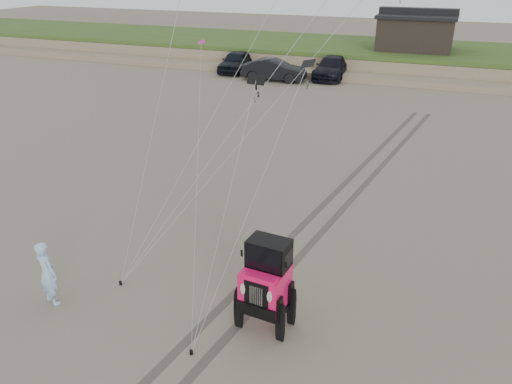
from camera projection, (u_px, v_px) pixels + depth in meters
ground at (185, 322)px, 13.04m from camera, size 160.00×160.00×0.00m
dune_ridge at (390, 57)px, 44.35m from camera, size 160.00×14.25×1.73m
cabin at (416, 31)px, 42.25m from camera, size 6.40×5.40×3.35m
truck_a at (236, 61)px, 42.39m from camera, size 2.41×5.17×1.71m
truck_b at (274, 70)px, 39.21m from camera, size 5.17×2.08×1.67m
truck_c at (332, 68)px, 40.12m from camera, size 2.52×5.78×1.66m
jeep at (265, 295)px, 12.50m from camera, size 2.71×5.44×1.96m
man at (47, 273)px, 13.42m from camera, size 0.79×0.62×1.91m
stake_main at (121, 283)px, 14.52m from camera, size 0.08×0.08×0.12m
stake_aux at (191, 352)px, 11.95m from camera, size 0.08×0.08×0.12m
tire_tracks at (333, 207)px, 19.13m from camera, size 5.22×29.74×0.01m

